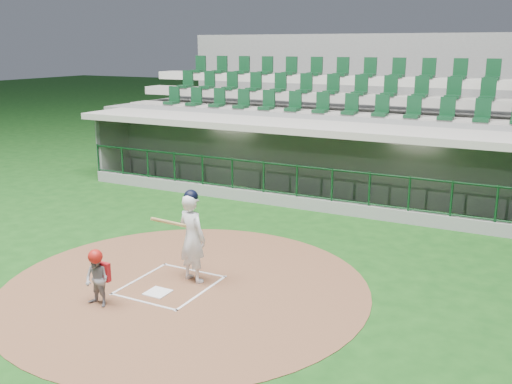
% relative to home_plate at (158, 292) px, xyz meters
% --- Properties ---
extents(ground, '(120.00, 120.00, 0.00)m').
position_rel_home_plate_xyz_m(ground, '(0.00, 0.70, -0.02)').
color(ground, '#134112').
rests_on(ground, ground).
extents(dirt_circle, '(7.20, 7.20, 0.01)m').
position_rel_home_plate_xyz_m(dirt_circle, '(0.30, 0.50, -0.02)').
color(dirt_circle, brown).
rests_on(dirt_circle, ground).
extents(home_plate, '(0.43, 0.43, 0.02)m').
position_rel_home_plate_xyz_m(home_plate, '(0.00, 0.00, 0.00)').
color(home_plate, white).
rests_on(home_plate, dirt_circle).
extents(batter_box_chalk, '(1.55, 1.80, 0.01)m').
position_rel_home_plate_xyz_m(batter_box_chalk, '(0.00, 0.40, -0.00)').
color(batter_box_chalk, silver).
rests_on(batter_box_chalk, ground).
extents(dugout_structure, '(16.40, 3.70, 3.00)m').
position_rel_home_plate_xyz_m(dugout_structure, '(0.03, 8.52, 0.94)').
color(dugout_structure, slate).
rests_on(dugout_structure, ground).
extents(seating_deck, '(17.00, 6.72, 5.15)m').
position_rel_home_plate_xyz_m(seating_deck, '(0.00, 11.61, 1.40)').
color(seating_deck, slate).
rests_on(seating_deck, ground).
extents(batter, '(0.91, 0.93, 1.89)m').
position_rel_home_plate_xyz_m(batter, '(0.27, 0.82, 0.93)').
color(batter, white).
rests_on(batter, dirt_circle).
extents(catcher, '(0.51, 0.41, 1.08)m').
position_rel_home_plate_xyz_m(catcher, '(-0.62, -0.92, 0.53)').
color(catcher, gray).
rests_on(catcher, dirt_circle).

